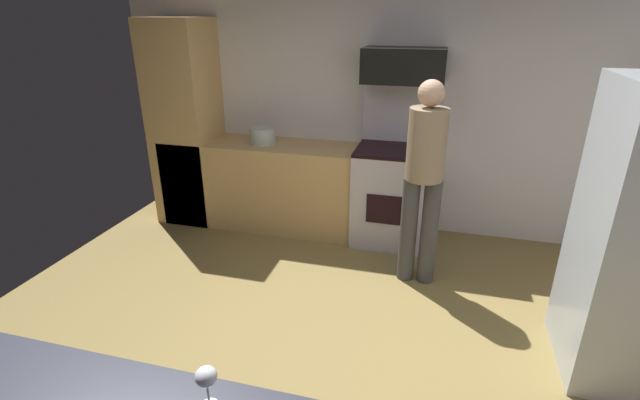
# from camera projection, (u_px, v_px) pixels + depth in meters

# --- Properties ---
(ground_plane) EXTENTS (5.20, 4.80, 0.02)m
(ground_plane) POSITION_uv_depth(u_px,v_px,m) (305.00, 365.00, 3.00)
(ground_plane) COLOR olive
(wall_back) EXTENTS (5.20, 0.12, 2.60)m
(wall_back) POSITION_uv_depth(u_px,v_px,m) (371.00, 103.00, 4.59)
(wall_back) COLOR silver
(wall_back) RESTS_ON ground
(lower_cabinet_run) EXTENTS (2.40, 0.60, 0.90)m
(lower_cabinet_run) POSITION_uv_depth(u_px,v_px,m) (277.00, 185.00, 4.81)
(lower_cabinet_run) COLOR tan
(lower_cabinet_run) RESTS_ON ground
(cabinet_column) EXTENTS (0.60, 0.60, 2.10)m
(cabinet_column) POSITION_uv_depth(u_px,v_px,m) (186.00, 124.00, 4.82)
(cabinet_column) COLOR tan
(cabinet_column) RESTS_ON ground
(oven_range) EXTENTS (0.76, 0.65, 1.54)m
(oven_range) POSITION_uv_depth(u_px,v_px,m) (395.00, 191.00, 4.48)
(oven_range) COLOR #C0B8C2
(oven_range) RESTS_ON ground
(microwave) EXTENTS (0.74, 0.38, 0.31)m
(microwave) POSITION_uv_depth(u_px,v_px,m) (404.00, 66.00, 4.11)
(microwave) COLOR black
(microwave) RESTS_ON oven_range
(person_cook) EXTENTS (0.31, 0.30, 1.69)m
(person_cook) POSITION_uv_depth(u_px,v_px,m) (424.00, 175.00, 3.60)
(person_cook) COLOR #424242
(person_cook) RESTS_ON ground
(wine_glass_mid) EXTENTS (0.07, 0.07, 0.16)m
(wine_glass_mid) POSITION_uv_depth(u_px,v_px,m) (206.00, 378.00, 1.50)
(wine_glass_mid) COLOR silver
(wine_glass_mid) RESTS_ON counter_island
(stock_pot) EXTENTS (0.27, 0.27, 0.16)m
(stock_pot) POSITION_uv_depth(u_px,v_px,m) (263.00, 136.00, 4.64)
(stock_pot) COLOR #B7C1BA
(stock_pot) RESTS_ON lower_cabinet_run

